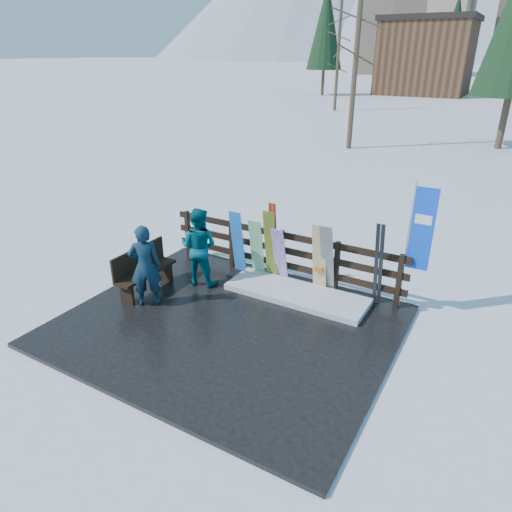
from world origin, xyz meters
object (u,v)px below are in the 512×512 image
Objects in this scene: bench at (143,268)px; snowboard_2 at (271,246)px; snowboard_0 at (238,242)px; snowboard_4 at (327,260)px; person_front at (145,266)px; person_back at (199,247)px; rental_flag at (418,234)px; snowboard_3 at (280,255)px; snowboard_5 at (319,259)px; snowboard_1 at (257,249)px.

snowboard_2 is at bearing 39.84° from bench.
snowboard_4 is at bearing 0.00° from snowboard_0.
person_back reaches higher than person_front.
snowboard_2 is at bearing -174.79° from rental_flag.
bench is at bearing -143.00° from snowboard_3.
snowboard_0 is 0.98m from person_back.
rental_flag is 4.46m from person_back.
snowboard_3 is at bearing 37.00° from bench.
rental_flag is at bearing 5.64° from snowboard_3.
snowboard_2 is at bearing 180.00° from snowboard_5.
person_back is at bearing -142.03° from person_front.
rental_flag reaches higher than snowboard_1.
rental_flag is 5.25m from person_front.
snowboard_1 reaches higher than bench.
snowboard_4 is at bearing 179.16° from person_front.
snowboard_1 is at bearing 45.00° from bench.
snowboard_4 is 0.96× the size of person_front.
snowboard_2 is 1.23× the size of snowboard_3.
person_back reaches higher than snowboard_5.
snowboard_2 is 1.55m from person_back.
snowboard_0 is 1.09× the size of snowboard_1.
bench is 1.26m from person_back.
rental_flag is (5.07, 2.03, 1.09)m from bench.
rental_flag is at bearing 8.45° from snowboard_5.
snowboard_5 is (1.14, -0.00, -0.05)m from snowboard_2.
person_back is at bearing -145.81° from snowboard_2.
snowboard_2 reaches higher than snowboard_0.
rental_flag reaches higher than snowboard_4.
snowboard_1 is at bearing 180.00° from snowboard_5.
snowboard_0 is 0.85m from snowboard_2.
rental_flag reaches higher than person_back.
snowboard_4 reaches higher than snowboard_1.
person_front reaches higher than snowboard_0.
person_back is at bearing -164.93° from rental_flag.
snowboard_4 reaches higher than snowboard_3.
person_back reaches higher than bench.
snowboard_2 is 2.71m from person_front.
snowboard_5 reaches higher than bench.
snowboard_5 is at bearing 0.00° from snowboard_0.
person_front is (0.48, -0.41, 0.34)m from bench.
snowboard_5 is 0.93× the size of person_front.
snowboard_1 is at bearing -157.75° from person_front.
snowboard_1 is 2.52m from person_front.
snowboard_3 is 1.76m from person_back.
snowboard_3 is at bearing -0.00° from snowboard_2.
snowboard_5 is (2.00, 0.00, 0.03)m from snowboard_0.
snowboard_4 is (3.42, 1.76, 0.28)m from bench.
snowboard_0 is 0.92× the size of snowboard_4.
snowboard_0 reaches higher than snowboard_3.
bench is 0.91× the size of snowboard_4.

